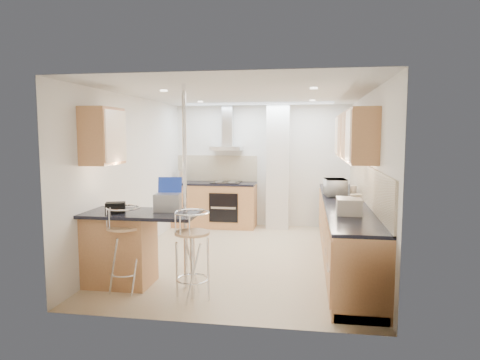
% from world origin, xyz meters
% --- Properties ---
extents(ground, '(4.80, 4.80, 0.00)m').
position_xyz_m(ground, '(0.00, 0.00, 0.00)').
color(ground, '#D0B68A').
rests_on(ground, ground).
extents(room_shell, '(3.64, 4.84, 2.51)m').
position_xyz_m(room_shell, '(0.32, 0.38, 1.54)').
color(room_shell, white).
rests_on(room_shell, ground).
extents(right_counter, '(0.63, 4.40, 0.92)m').
position_xyz_m(right_counter, '(1.50, 0.00, 0.46)').
color(right_counter, '#BF824C').
rests_on(right_counter, ground).
extents(back_counter, '(1.70, 0.63, 0.92)m').
position_xyz_m(back_counter, '(-0.95, 2.10, 0.46)').
color(back_counter, '#BF824C').
rests_on(back_counter, ground).
extents(peninsula, '(1.47, 0.72, 0.94)m').
position_xyz_m(peninsula, '(-1.12, -1.45, 0.48)').
color(peninsula, '#BF824C').
rests_on(peninsula, ground).
extents(microwave, '(0.38, 0.52, 0.27)m').
position_xyz_m(microwave, '(1.39, 0.52, 1.06)').
color(microwave, white).
rests_on(microwave, right_counter).
extents(laptop, '(0.35, 0.28, 0.22)m').
position_xyz_m(laptop, '(-0.80, -1.32, 1.05)').
color(laptop, '#9A9DA2').
rests_on(laptop, peninsula).
extents(bag, '(0.28, 0.24, 0.13)m').
position_xyz_m(bag, '(-1.40, -1.53, 1.00)').
color(bag, black).
rests_on(bag, peninsula).
extents(bar_stool_near, '(0.56, 0.56, 1.05)m').
position_xyz_m(bar_stool_near, '(-1.23, -1.67, 0.52)').
color(bar_stool_near, tan).
rests_on(bar_stool_near, ground).
extents(bar_stool_end, '(0.57, 0.57, 1.04)m').
position_xyz_m(bar_stool_end, '(-0.35, -1.78, 0.52)').
color(bar_stool_end, tan).
rests_on(bar_stool_end, ground).
extents(jar_a, '(0.15, 0.15, 0.16)m').
position_xyz_m(jar_a, '(1.41, 0.45, 1.00)').
color(jar_a, beige).
rests_on(jar_a, right_counter).
extents(jar_b, '(0.14, 0.14, 0.17)m').
position_xyz_m(jar_b, '(1.67, 0.58, 1.00)').
color(jar_b, beige).
rests_on(jar_b, right_counter).
extents(jar_c, '(0.18, 0.18, 0.22)m').
position_xyz_m(jar_c, '(1.55, -0.88, 1.03)').
color(jar_c, '#BEB198').
rests_on(jar_c, right_counter).
extents(jar_d, '(0.12, 0.12, 0.12)m').
position_xyz_m(jar_d, '(1.56, -0.46, 0.98)').
color(jar_d, white).
rests_on(jar_d, right_counter).
extents(bread_bin, '(0.30, 0.38, 0.20)m').
position_xyz_m(bread_bin, '(1.45, -1.07, 1.02)').
color(bread_bin, beige).
rests_on(bread_bin, right_counter).
extents(kettle, '(0.16, 0.16, 0.24)m').
position_xyz_m(kettle, '(-1.63, 1.99, 1.04)').
color(kettle, silver).
rests_on(kettle, back_counter).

